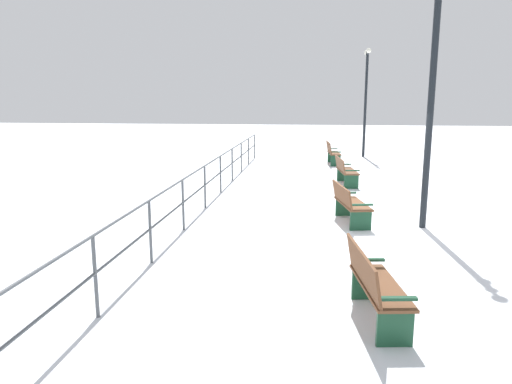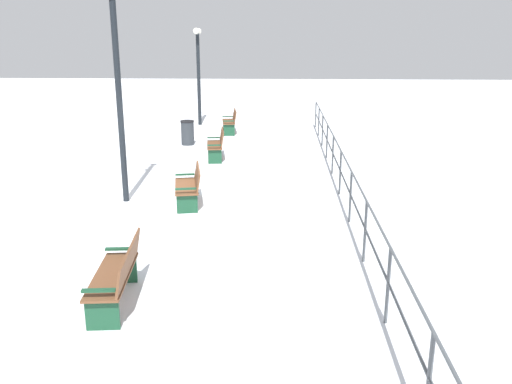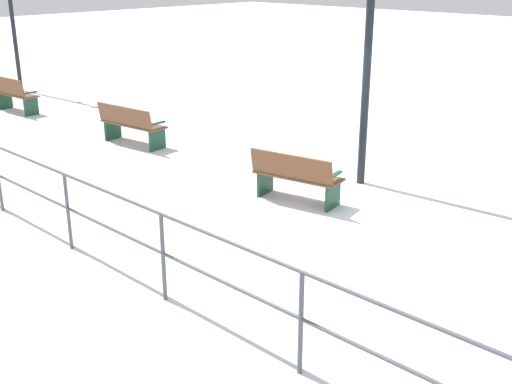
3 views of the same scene
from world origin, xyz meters
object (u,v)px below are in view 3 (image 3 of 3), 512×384
(bench_fifth, at_px, (14,94))
(lamppost_middle, at_px, (371,1))
(bench_third, at_px, (296,176))
(bench_fourth, at_px, (131,124))

(bench_fifth, bearing_deg, lamppost_middle, -84.90)
(bench_third, height_order, bench_fourth, bench_fourth)
(bench_fifth, distance_m, lamppost_middle, 10.47)
(bench_third, xyz_separation_m, bench_fourth, (0.21, 4.90, 0.02))
(bench_fourth, xyz_separation_m, lamppost_middle, (1.37, -5.10, 2.72))
(bench_third, distance_m, bench_fifth, 9.79)
(bench_third, relative_size, bench_fourth, 0.94)
(bench_fourth, bearing_deg, bench_third, -98.42)
(bench_fourth, bearing_deg, lamppost_middle, -80.88)
(bench_fifth, height_order, lamppost_middle, lamppost_middle)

